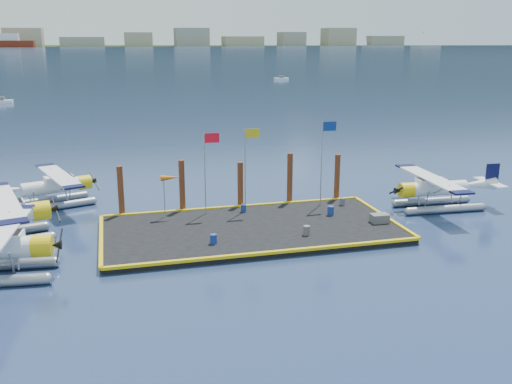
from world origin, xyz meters
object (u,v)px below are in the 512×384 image
seaplane_d (435,191)px  piling_2 (240,186)px  drum_4 (342,202)px  flagpole_yellow (248,157)px  piling_3 (290,180)px  windsock (170,179)px  drum_2 (331,211)px  seaplane_c (55,188)px  drum_5 (243,208)px  piling_1 (182,187)px  flagpole_blue (324,151)px  flagpole_red (207,161)px  drum_1 (307,230)px  piling_4 (337,179)px  crate (379,218)px  drum_3 (213,239)px  piling_0 (121,193)px

seaplane_d → piling_2: 15.15m
drum_4 → flagpole_yellow: (-7.46, 0.43, 3.83)m
seaplane_d → piling_3: piling_3 is taller
flagpole_yellow → windsock: flagpole_yellow is taller
drum_2 → seaplane_c: bearing=155.8°
drum_4 → drum_5: 7.86m
seaplane_d → piling_1: piling_1 is taller
drum_2 → flagpole_blue: size_ratio=0.10×
seaplane_d → flagpole_red: 17.85m
drum_1 → windsock: windsock is taller
piling_1 → piling_4: size_ratio=1.05×
flagpole_yellow → windsock: 5.87m
seaplane_d → piling_2: size_ratio=2.54×
flagpole_red → windsock: bearing=180.0°
drum_4 → windsock: (-13.19, 0.43, 2.54)m
drum_5 → piling_1: size_ratio=0.13×
drum_2 → drum_5: size_ratio=1.21×
drum_4 → crate: bearing=-79.8°
windsock → drum_4: bearing=-1.9°
drum_3 → flagpole_blue: (9.80, 6.37, 3.98)m
drum_5 → flagpole_blue: size_ratio=0.09×
flagpole_blue → drum_3: bearing=-147.0°
seaplane_c → drum_1: seaplane_c is taller
drum_4 → piling_1: piling_1 is taller
flagpole_yellow → piling_2: 3.07m
drum_1 → crate: bearing=11.6°
piling_0 → piling_1: (4.50, 0.00, 0.10)m
flagpole_blue → piling_3: (-2.20, 1.60, -2.54)m
seaplane_c → piling_2: (14.02, -4.72, 0.44)m
drum_1 → piling_2: size_ratio=0.16×
seaplane_d → flagpole_blue: flagpole_blue is taller
drum_3 → piling_4: (11.60, 7.97, 1.29)m
seaplane_c → piling_2: bearing=53.1°
seaplane_c → seaplane_d: 29.90m
piling_1 → seaplane_d: bearing=-10.6°
crate → windsock: bearing=160.0°
crate → drum_3: bearing=-174.0°
drum_3 → piling_2: 8.83m
drum_4 → flagpole_yellow: flagpole_yellow is taller
drum_5 → piling_2: size_ratio=0.15×
crate → drum_1: bearing=-168.4°
drum_2 → drum_3: drum_2 is taller
flagpole_yellow → piling_3: size_ratio=1.44×
drum_3 → piling_1: size_ratio=0.15×
flagpole_yellow → flagpole_blue: size_ratio=0.95×
drum_1 → drum_3: size_ratio=1.03×
windsock → piling_3: piling_3 is taller
flagpole_yellow → windsock: (-5.73, 0.00, -1.28)m
flagpole_blue → piling_2: size_ratio=1.71×
drum_1 → crate: (5.86, 1.21, -0.01)m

